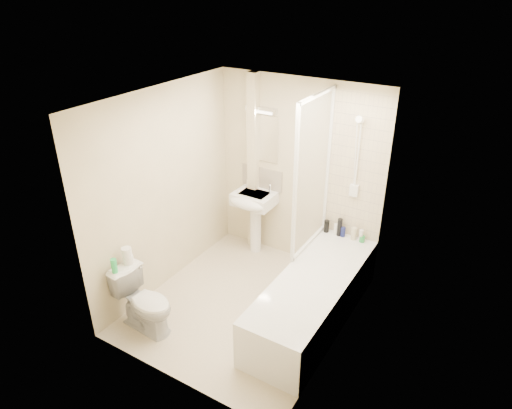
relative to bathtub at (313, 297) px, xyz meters
The scene contains 26 objects.
floor 0.83m from the bathtub, 165.07° to the right, with size 2.50×2.50×0.00m, color beige.
wall_back 1.58m from the bathtub, 125.54° to the left, with size 2.20×0.02×2.40m, color beige.
wall_left 2.07m from the bathtub, behind, with size 0.02×2.50×2.40m, color beige.
wall_right 1.00m from the bathtub, 29.74° to the right, with size 0.02×2.50×2.40m, color beige.
ceiling 2.25m from the bathtub, 165.07° to the right, with size 2.20×2.50×0.02m, color white.
tile_back 1.54m from the bathtub, 90.00° to the left, with size 0.70×0.01×1.75m, color beige.
tile_right 1.19m from the bathtub, ahead, with size 0.01×2.10×1.75m, color beige.
pipe_boxing 1.92m from the bathtub, 144.15° to the left, with size 0.12×0.12×2.40m, color beige.
splashback 1.80m from the bathtub, 140.69° to the left, with size 0.60×0.01×0.30m, color beige.
mirror 2.09m from the bathtub, 140.74° to the left, with size 0.46×0.01×0.60m, color white.
strip_light 2.32m from the bathtub, 141.37° to the left, with size 0.42×0.07×0.07m, color silver.
bathtub is the anchor object (origin of this frame).
shower_screen 1.35m from the bathtub, 120.33° to the left, with size 0.04×0.92×1.80m.
shower_fixture 1.60m from the bathtub, 90.10° to the left, with size 0.10×0.16×0.99m.
pedestal_sink 1.57m from the bathtub, 147.36° to the left, with size 0.52×0.48×1.01m.
bottle_black_a 1.06m from the bathtub, 106.53° to the left, with size 0.06×0.06×0.16m, color black.
bottle_white_a 1.03m from the bathtub, 99.59° to the left, with size 0.05×0.05×0.14m, color white.
bottle_black_b 1.04m from the bathtub, 96.83° to the left, with size 0.06×0.06×0.23m, color black.
bottle_blue 1.01m from the bathtub, 93.98° to the left, with size 0.06×0.06×0.12m, color navy.
bottle_cream 1.02m from the bathtub, 85.95° to the left, with size 0.07×0.07×0.16m, color beige.
bottle_white_b 1.03m from the bathtub, 80.48° to the left, with size 0.05×0.05×0.15m, color white.
bottle_green 1.02m from the bathtub, 79.60° to the left, with size 0.07×0.07×0.08m, color green.
toilet 1.81m from the bathtub, 144.46° to the right, with size 0.70×0.43×0.69m, color white.
toilet_roll_lower 2.03m from the bathtub, 150.89° to the right, with size 0.11×0.11×0.09m, color white.
toilet_roll_upper 2.06m from the bathtub, 150.76° to the right, with size 0.11×0.11×0.10m, color white.
green_bottle 2.13m from the bathtub, 146.19° to the right, with size 0.06×0.06×0.16m, color #2ACB61.
Camera 1 is at (2.27, -3.52, 3.44)m, focal length 32.00 mm.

